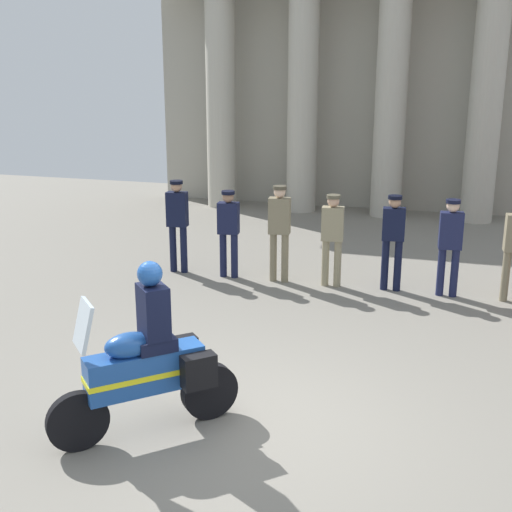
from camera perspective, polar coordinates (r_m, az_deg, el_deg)
The scene contains 9 objects.
ground_plane at distance 7.54m, azimuth -0.38°, elevation -14.25°, with size 28.56×28.56×0.00m, color gray.
colonnade_backdrop at distance 18.27m, azimuth 8.04°, elevation 14.86°, with size 10.94×1.65×6.77m.
officer_in_row_0 at distance 12.61m, azimuth -6.73°, elevation 3.19°, with size 0.40×0.26×1.76m.
officer_in_row_1 at distance 12.24m, azimuth -2.37°, elevation 2.51°, with size 0.40×0.26×1.63m.
officer_in_row_2 at distance 11.96m, azimuth 2.01°, elevation 2.60°, with size 0.40×0.26×1.76m.
officer_in_row_3 at distance 11.78m, azimuth 6.54°, elevation 1.97°, with size 0.40×0.26×1.65m.
officer_in_row_4 at distance 11.72m, azimuth 11.63°, elevation 1.78°, with size 0.40×0.26×1.68m.
officer_in_row_5 at distance 11.65m, azimuth 16.26°, elevation 1.33°, with size 0.40×0.26×1.68m.
motorcycle_with_rider at distance 7.15m, azimuth -8.94°, elevation -9.01°, with size 1.59×1.54×1.90m.
Camera 1 is at (1.94, -6.23, 3.78)m, focal length 46.83 mm.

